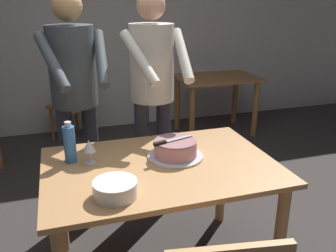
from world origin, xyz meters
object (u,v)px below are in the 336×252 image
wine_glass_near (89,147)px  water_bottle (70,144)px  cake_on_platter (175,149)px  plate_stack (115,189)px  main_dining_table (161,182)px  background_chair_1 (75,102)px  cake_knife (165,142)px  person_cutting_cake (153,84)px  person_standing_beside (74,88)px  background_table (216,89)px

wine_glass_near → water_bottle: 0.12m
cake_on_platter → plate_stack: size_ratio=1.55×
main_dining_table → background_chair_1: bearing=98.3°
water_bottle → wine_glass_near: bearing=-25.8°
cake_knife → person_cutting_cake: 0.66m
cake_knife → background_chair_1: bearing=99.5°
plate_stack → cake_knife: bearing=42.5°
cake_on_platter → water_bottle: (-0.61, 0.12, 0.06)m
cake_knife → person_cutting_cake: size_ratio=0.15×
person_standing_beside → background_table: size_ratio=1.72×
background_table → background_chair_1: (-1.74, 0.22, -0.09)m
background_table → background_chair_1: size_ratio=1.11×
main_dining_table → plate_stack: bearing=-138.1°
cake_knife → plate_stack: size_ratio=1.21×
background_table → main_dining_table: bearing=-121.9°
cake_knife → water_bottle: bearing=165.3°
background_chair_1 → plate_stack: bearing=-89.1°
plate_stack → main_dining_table: bearing=41.9°
main_dining_table → water_bottle: size_ratio=5.37×
cake_knife → background_table: bearing=58.4°
water_bottle → person_cutting_cake: (0.63, 0.48, 0.21)m
cake_on_platter → cake_knife: 0.10m
background_table → cake_on_platter: bearing=-120.5°
cake_knife → wine_glass_near: wine_glass_near is taller
person_cutting_cake → cake_knife: bearing=-98.4°
main_dining_table → person_cutting_cake: (0.14, 0.67, 0.44)m
cake_on_platter → background_chair_1: (-0.47, 2.37, -0.31)m
person_cutting_cake → water_bottle: bearing=-142.9°
background_chair_1 → wine_glass_near: bearing=-90.9°
water_bottle → background_chair_1: size_ratio=0.28×
plate_stack → person_standing_beside: bearing=96.3°
cake_knife → background_chair_1: background_chair_1 is taller
person_cutting_cake → background_table: person_cutting_cake is taller
main_dining_table → background_chair_1: size_ratio=1.49×
main_dining_table → cake_knife: size_ratio=5.05×
person_cutting_cake → background_chair_1: bearing=105.6°
cake_knife → water_bottle: size_ratio=1.06×
main_dining_table → water_bottle: bearing=159.0°
cake_on_platter → wine_glass_near: bearing=171.9°
main_dining_table → cake_on_platter: size_ratio=3.95×
plate_stack → background_chair_1: 2.74m
person_standing_beside → background_chair_1: 1.84m
water_bottle → main_dining_table: bearing=-21.0°
wine_glass_near → person_standing_beside: bearing=92.9°
plate_stack → background_chair_1: background_chair_1 is taller
main_dining_table → plate_stack: size_ratio=6.10×
person_standing_beside → background_table: bearing=40.1°
plate_stack → background_table: bearing=55.9°
main_dining_table → cake_knife: 0.24m
main_dining_table → background_chair_1: 2.47m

